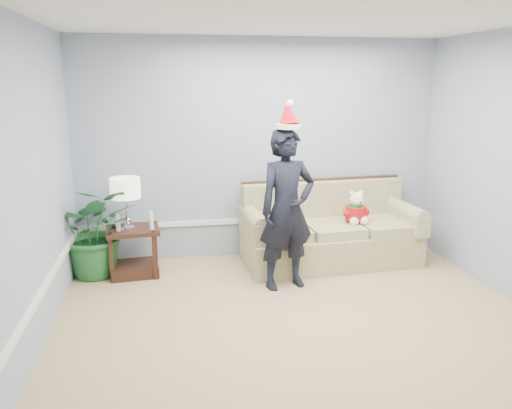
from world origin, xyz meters
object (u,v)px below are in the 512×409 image
Objects in this scene: side_table at (134,257)px; table_lamp at (125,190)px; sofa at (329,234)px; teddy_bear at (356,211)px; houseplant at (97,231)px; man at (287,210)px.

table_lamp is at bearing -143.39° from side_table.
sofa reaches higher than teddy_bear.
sofa is 2.02× the size of houseplant.
side_table is (-2.34, -0.04, -0.13)m from sofa.
side_table is 1.87m from man.
table_lamp is (-2.39, -0.08, 0.66)m from sofa.
sofa is at bearing 152.28° from teddy_bear.
side_table is at bearing -9.78° from houseplant.
sofa is 1.09m from man.
sofa is 5.31× the size of teddy_bear.
houseplant reaches higher than teddy_bear.
houseplant is 2.19m from man.
houseplant is at bearing 170.22° from side_table.
sofa is at bearing 30.90° from man.
side_table is 1.53× the size of teddy_bear.
man reaches higher than side_table.
sofa is 2.48m from table_lamp.
man is (2.05, -0.70, 0.33)m from houseplant.
table_lamp reaches higher than sofa.
table_lamp is at bearing 148.04° from man.
side_table is 0.79m from table_lamp.
teddy_bear is (0.99, 0.54, -0.20)m from man.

